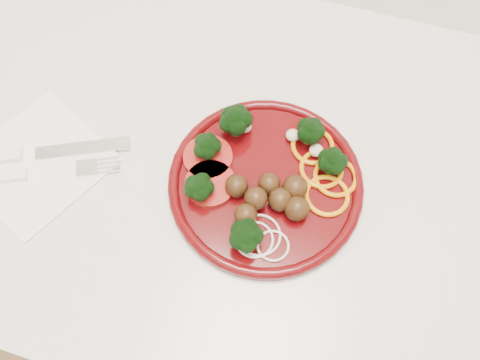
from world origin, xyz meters
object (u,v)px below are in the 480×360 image
(knife, at_px, (17,155))
(fork, at_px, (12,176))
(napkin, at_px, (38,162))
(plate, at_px, (264,180))

(knife, xyz_separation_m, fork, (0.01, -0.03, -0.00))
(fork, bearing_deg, knife, 83.00)
(fork, bearing_deg, napkin, 33.31)
(napkin, bearing_deg, knife, -177.50)
(knife, bearing_deg, napkin, -22.66)
(plate, bearing_deg, knife, -169.85)
(napkin, distance_m, knife, 0.03)
(napkin, xyz_separation_m, fork, (-0.02, -0.03, 0.01))
(napkin, bearing_deg, plate, 10.86)
(plate, height_order, knife, plate)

